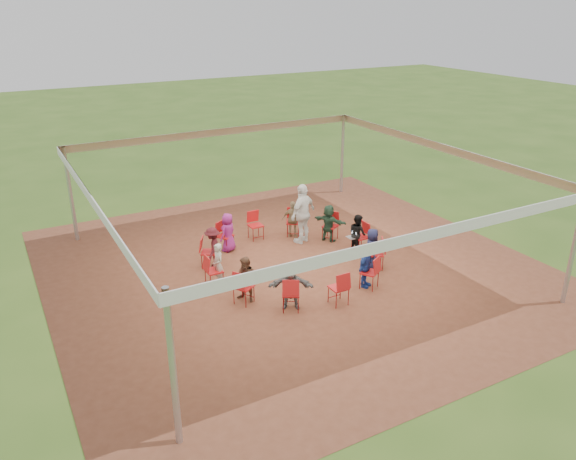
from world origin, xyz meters
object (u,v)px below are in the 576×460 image
chair_7 (244,287)px  standing_person (303,214)px  chair_0 (360,237)px  chair_5 (209,252)px  chair_3 (256,226)px  chair_11 (376,254)px  laptop (353,235)px  chair_6 (214,271)px  cable_coil (310,263)px  chair_8 (291,294)px  person_seated_9 (372,249)px  chair_1 (330,226)px  person_seated_4 (213,247)px  person_seated_7 (291,286)px  chair_2 (293,222)px  person_seated_6 (246,280)px  person_seated_8 (366,266)px  chair_10 (369,272)px  person_seated_5 (218,265)px  chair_4 (225,236)px  chair_9 (339,288)px  person_seated_2 (293,219)px  person_seated_1 (329,223)px

chair_7 → standing_person: bearing=99.0°
chair_0 → chair_5: 4.54m
chair_3 → chair_11: bearing=120.0°
chair_5 → laptop: chair_5 is taller
chair_6 → cable_coil: bearing=89.6°
chair_5 → chair_8: bearing=45.0°
chair_0 → chair_3: bearing=45.0°
person_seated_9 → cable_coil: (-1.35, 1.09, -0.58)m
chair_5 → chair_0: bearing=105.0°
chair_1 → chair_6: size_ratio=1.00×
chair_6 → chair_8: bearing=30.0°
chair_11 → standing_person: size_ratio=0.48×
chair_7 → person_seated_9: size_ratio=0.76×
person_seated_4 → chair_1: bearing=120.9°
chair_3 → person_seated_7: (-1.10, -4.29, 0.15)m
chair_2 → chair_3: 1.22m
person_seated_6 → person_seated_8: (3.05, -0.81, 0.00)m
chair_6 → chair_11: 4.54m
chair_10 → person_seated_8: bearing=90.0°
chair_3 → chair_1: bearing=150.0°
chair_11 → person_seated_5: person_seated_5 is taller
chair_1 → person_seated_5: 4.43m
chair_4 → person_seated_9: (3.12, -3.14, 0.15)m
person_seated_9 → laptop: size_ratio=3.92×
chair_2 → person_seated_5: person_seated_5 is taller
person_seated_8 → person_seated_9: (0.81, 0.82, 0.00)m
chair_9 → cable_coil: size_ratio=2.30×
chair_6 → standing_person: 3.84m
chair_4 → chair_6: 2.35m
cable_coil → chair_6: bearing=179.7°
person_seated_2 → chair_5: bearing=43.5°
person_seated_1 → chair_4: bearing=43.5°
chair_2 → person_seated_4: person_seated_4 is taller
person_seated_1 → cable_coil: 1.85m
chair_5 → chair_8: size_ratio=1.00×
chair_4 → person_seated_7: 3.97m
person_seated_4 → laptop: person_seated_4 is taller
person_seated_1 → cable_coil: person_seated_1 is taller
chair_0 → person_seated_9: bearing=159.4°
chair_8 → standing_person: (2.34, 3.47, 0.50)m
person_seated_6 → chair_11: bearing=59.1°
chair_1 → chair_7: 4.70m
chair_3 → cable_coil: 2.48m
chair_0 → person_seated_2: (-1.24, 1.93, 0.15)m
chair_5 → standing_person: standing_person is taller
chair_1 → chair_9: same height
chair_5 → person_seated_7: bearing=46.5°
person_seated_2 → person_seated_6: same height
person_seated_1 → person_seated_5: 4.31m
chair_1 → person_seated_8: (-0.91, -3.11, 0.15)m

